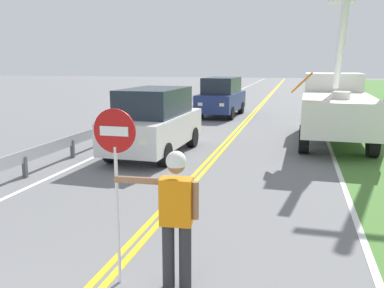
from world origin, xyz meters
name	(u,v)px	position (x,y,z in m)	size (l,w,h in m)	color
centerline_yellow_left	(247,118)	(-0.09, 20.00, 0.01)	(0.11, 110.00, 0.01)	yellow
centerline_yellow_right	(251,118)	(0.09, 20.00, 0.01)	(0.11, 110.00, 0.01)	yellow
edge_line_right	(320,120)	(3.60, 20.00, 0.01)	(0.12, 110.00, 0.01)	silver
edge_line_left	(184,116)	(-3.60, 20.00, 0.01)	(0.12, 110.00, 0.01)	silver
flagger_worker	(176,212)	(1.02, 3.18, 1.05)	(1.09, 0.27, 1.83)	#2D2D33
stop_sign_paddle	(116,158)	(0.25, 3.12, 1.71)	(0.56, 0.04, 2.33)	silver
utility_bucket_truck	(335,103)	(3.78, 14.45, 1.42)	(2.77, 6.85, 5.76)	white
oncoming_suv_nearest	(155,121)	(-1.91, 10.62, 1.06)	(2.00, 4.65, 2.10)	silver
oncoming_suv_second	(222,97)	(-1.60, 20.55, 1.06)	(2.09, 4.68, 2.10)	navy
guardrail_left_shoulder	(141,117)	(-4.20, 15.18, 0.52)	(0.10, 32.00, 0.71)	#9EA0A3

